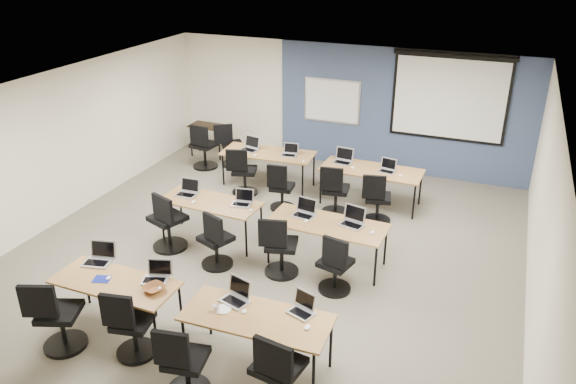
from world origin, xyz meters
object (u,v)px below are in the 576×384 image
at_px(task_chair_8, 243,175).
at_px(laptop_8, 250,147).
at_px(laptop_5, 242,201).
at_px(task_chair_7, 335,269).
at_px(laptop_9, 290,152).
at_px(training_table_mid_right, 327,226).
at_px(laptop_0, 99,257).
at_px(task_chair_3, 277,377).
at_px(task_chair_11, 377,203).
at_px(task_chair_10, 335,194).
at_px(task_chair_4, 168,226).
at_px(laptop_7, 353,220).
at_px(laptop_2, 237,295).
at_px(spare_chair_b, 203,150).
at_px(spare_chair_a, 230,148).
at_px(task_chair_0, 57,321).
at_px(task_chair_1, 130,329).
at_px(task_chair_2, 183,367).
at_px(laptop_11, 388,168).
at_px(training_table_back_right, 371,171).
at_px(training_table_mid_left, 211,204).
at_px(task_chair_6, 279,251).
at_px(task_chair_5, 216,244).
at_px(laptop_3, 302,307).
at_px(laptop_6, 305,211).
at_px(projector_screen, 450,93).
at_px(task_chair_9, 281,191).
at_px(training_table_back_left, 268,154).
at_px(laptop_4, 188,191).
at_px(whiteboard, 332,101).
at_px(laptop_1, 157,275).
at_px(training_table_front_left, 115,285).
at_px(laptop_10, 343,159).

bearing_deg(task_chair_8, laptop_8, 83.51).
distance_m(laptop_5, task_chair_7, 2.09).
bearing_deg(laptop_9, training_table_mid_right, -64.55).
bearing_deg(laptop_0, task_chair_3, -28.49).
bearing_deg(task_chair_11, task_chair_10, 164.69).
xyz_separation_m(task_chair_4, laptop_7, (2.95, 0.66, 0.36)).
bearing_deg(laptop_2, spare_chair_b, 140.55).
relative_size(laptop_0, spare_chair_a, 0.36).
height_order(task_chair_0, task_chair_11, task_chair_0).
xyz_separation_m(task_chair_1, task_chair_8, (-0.85, 4.85, 0.01)).
bearing_deg(task_chair_7, task_chair_2, -97.02).
bearing_deg(task_chair_4, task_chair_3, -19.69).
bearing_deg(laptop_11, training_table_back_right, -165.15).
bearing_deg(laptop_2, training_table_mid_left, 142.42).
relative_size(task_chair_10, spare_chair_b, 0.96).
bearing_deg(laptop_2, task_chair_6, 112.48).
relative_size(training_table_back_right, task_chair_2, 1.94).
bearing_deg(task_chair_3, laptop_11, 99.18).
height_order(laptop_7, laptop_9, laptop_7).
xyz_separation_m(training_table_mid_left, training_table_back_right, (2.16, 2.39, 0.01)).
bearing_deg(laptop_7, task_chair_2, -92.76).
bearing_deg(task_chair_5, task_chair_3, -27.32).
distance_m(laptop_5, laptop_11, 2.99).
height_order(task_chair_1, laptop_3, task_chair_1).
xyz_separation_m(task_chair_0, laptop_6, (2.06, 3.31, 0.37)).
xyz_separation_m(task_chair_0, task_chair_2, (1.89, -0.11, -0.02)).
height_order(projector_screen, task_chair_9, projector_screen).
relative_size(task_chair_5, task_chair_9, 1.03).
xyz_separation_m(laptop_11, task_chair_11, (-0.00, -0.75, -0.38)).
height_order(training_table_back_left, task_chair_7, task_chair_7).
bearing_deg(task_chair_6, task_chair_8, 111.96).
height_order(training_table_back_right, task_chair_4, task_chair_4).
height_order(laptop_4, task_chair_6, task_chair_6).
relative_size(task_chair_2, task_chair_6, 0.98).
bearing_deg(task_chair_7, task_chair_11, 102.39).
relative_size(task_chair_1, laptop_8, 2.73).
distance_m(task_chair_8, task_chair_9, 1.04).
height_order(laptop_0, task_chair_9, laptop_0).
bearing_deg(task_chair_6, whiteboard, 84.13).
bearing_deg(task_chair_4, laptop_1, -39.91).
bearing_deg(task_chair_4, spare_chair_a, 121.69).
xyz_separation_m(laptop_1, laptop_6, (1.13, 2.43, 0.00)).
bearing_deg(task_chair_3, training_table_front_left, 177.07).
bearing_deg(laptop_10, spare_chair_a, 172.15).
distance_m(task_chair_8, laptop_9, 1.06).
height_order(laptop_7, laptop_8, laptop_8).
bearing_deg(laptop_9, laptop_0, -108.17).
bearing_deg(laptop_1, laptop_4, 93.91).
xyz_separation_m(training_table_front_left, task_chair_6, (1.47, 1.99, -0.26)).
bearing_deg(spare_chair_b, task_chair_6, -40.64).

